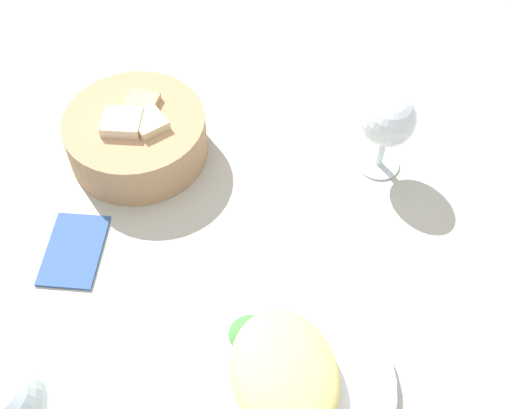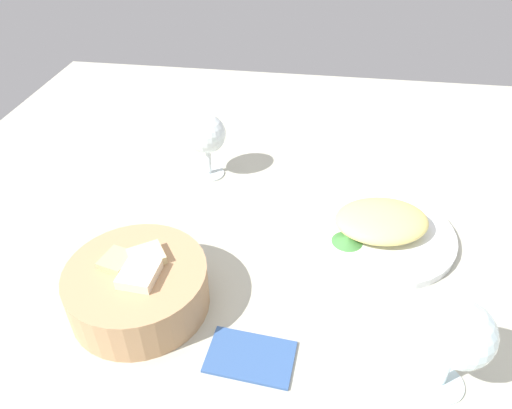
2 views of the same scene
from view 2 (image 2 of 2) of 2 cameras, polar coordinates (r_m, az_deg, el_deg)
ground_plane at (r=79.20cm, az=3.05°, el=-4.65°), size 140.00×140.00×2.00cm
plate at (r=81.02cm, az=14.64°, el=-3.33°), size 24.59×24.59×1.40cm
omelette at (r=79.36cm, az=14.94°, el=-1.89°), size 17.34×14.59×3.88cm
lettuce_garnish at (r=76.77cm, az=10.99°, el=-4.12°), size 5.00×5.00×1.10cm
bread_basket at (r=67.99cm, az=-14.03°, el=-9.55°), size 19.36×19.36×8.14cm
wine_glass_near at (r=89.60cm, az=-5.97°, el=8.20°), size 7.29×7.29×12.61cm
wine_glass_far at (r=58.15cm, az=23.36°, el=-14.46°), size 7.70×7.70×13.46cm
folded_napkin at (r=62.93cm, az=-0.68°, el=-17.80°), size 11.55×7.91×0.80cm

